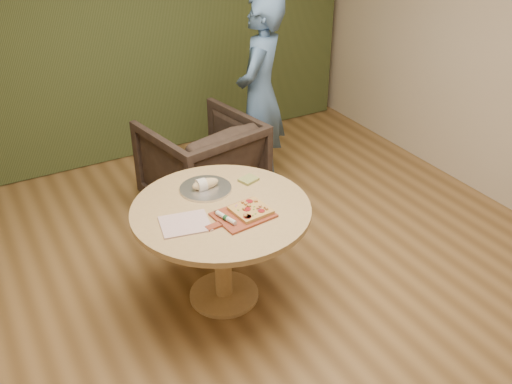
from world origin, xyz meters
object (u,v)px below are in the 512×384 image
object	(u,v)px
pizza_paddle	(242,216)
armchair	(202,159)
serving_tray	(206,188)
bread_roll	(204,184)
flatbread_pizza	(251,210)
pedestal_table	(222,225)
person_standing	(260,95)
cutlery_roll	(226,218)

from	to	relation	value
pizza_paddle	armchair	bearing A→B (deg)	69.72
serving_tray	armchair	size ratio (longest dim) A/B	0.40
pizza_paddle	bread_roll	bearing A→B (deg)	92.38
flatbread_pizza	bread_roll	bearing A→B (deg)	107.18
bread_roll	serving_tray	bearing A→B (deg)	-0.00
pedestal_table	pizza_paddle	bearing A→B (deg)	-68.01
pizza_paddle	serving_tray	xyz separation A→B (m)	(-0.06, 0.42, -0.00)
pedestal_table	serving_tray	size ratio (longest dim) A/B	3.32
pedestal_table	bread_roll	size ratio (longest dim) A/B	6.11
flatbread_pizza	pedestal_table	bearing A→B (deg)	129.19
pedestal_table	person_standing	size ratio (longest dim) A/B	0.67
person_standing	flatbread_pizza	bearing A→B (deg)	15.53
cutlery_roll	armchair	bearing A→B (deg)	56.83
bread_roll	armchair	xyz separation A→B (m)	(0.41, 0.97, -0.35)
pedestal_table	person_standing	world-z (taller)	person_standing
bread_roll	person_standing	world-z (taller)	person_standing
flatbread_pizza	serving_tray	world-z (taller)	flatbread_pizza
armchair	person_standing	distance (m)	0.78
flatbread_pizza	bread_roll	world-z (taller)	bread_roll
cutlery_roll	person_standing	size ratio (longest dim) A/B	0.11
cutlery_roll	bread_roll	bearing A→B (deg)	68.39
serving_tray	armchair	xyz separation A→B (m)	(0.40, 0.97, -0.31)
pizza_paddle	armchair	size ratio (longest dim) A/B	0.51
pedestal_table	serving_tray	distance (m)	0.30
flatbread_pizza	armchair	xyz separation A→B (m)	(0.28, 1.39, -0.33)
pizza_paddle	person_standing	bearing A→B (deg)	50.21
bread_roll	flatbread_pizza	bearing A→B (deg)	-72.82
flatbread_pizza	serving_tray	bearing A→B (deg)	106.06
flatbread_pizza	armchair	bearing A→B (deg)	78.52
bread_roll	person_standing	bearing A→B (deg)	45.45
pedestal_table	pizza_paddle	xyz separation A→B (m)	(0.07, -0.16, 0.15)
bread_roll	person_standing	size ratio (longest dim) A/B	0.11
pizza_paddle	bread_roll	xyz separation A→B (m)	(-0.06, 0.42, 0.04)
bread_roll	pizza_paddle	bearing A→B (deg)	-81.36
pedestal_table	bread_roll	world-z (taller)	bread_roll
pedestal_table	bread_roll	bearing A→B (deg)	89.45
flatbread_pizza	serving_tray	distance (m)	0.44
person_standing	bread_roll	bearing A→B (deg)	2.78
pedestal_table	serving_tray	bearing A→B (deg)	87.48
armchair	serving_tray	bearing A→B (deg)	56.78
flatbread_pizza	cutlery_roll	size ratio (longest dim) A/B	1.23
person_standing	pedestal_table	bearing A→B (deg)	8.83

